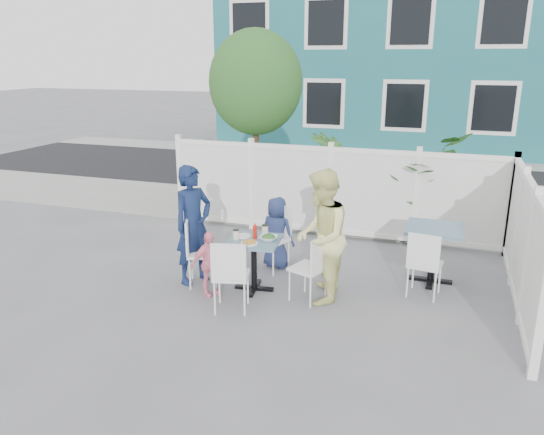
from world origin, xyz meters
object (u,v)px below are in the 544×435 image
(utility_cabinet, at_px, (215,173))
(chair_near, at_px, (230,271))
(boy, at_px, (277,233))
(toddler, at_px, (209,264))
(chair_left, at_px, (197,247))
(man, at_px, (193,225))
(chair_right, at_px, (313,263))
(woman, at_px, (321,237))
(main_table, at_px, (254,251))
(spare_table, at_px, (434,240))
(chair_back, at_px, (275,232))

(utility_cabinet, xyz_separation_m, chair_near, (2.44, -4.85, -0.07))
(boy, distance_m, toddler, 1.35)
(chair_left, xyz_separation_m, man, (-0.08, 0.09, 0.28))
(chair_right, relative_size, toddler, 1.02)
(woman, bearing_deg, main_table, -97.89)
(utility_cabinet, bearing_deg, man, -62.58)
(spare_table, bearing_deg, chair_right, -140.92)
(chair_right, height_order, boy, boy)
(chair_near, bearing_deg, chair_left, 125.54)
(chair_back, bearing_deg, chair_left, 69.53)
(chair_near, bearing_deg, spare_table, 23.02)
(chair_right, distance_m, man, 1.77)
(main_table, height_order, man, man)
(spare_table, height_order, man, man)
(chair_right, bearing_deg, boy, 59.64)
(man, bearing_deg, chair_near, -105.93)
(man, relative_size, toddler, 1.89)
(main_table, relative_size, chair_left, 0.80)
(chair_right, height_order, chair_near, chair_near)
(chair_back, bearing_deg, man, 63.99)
(utility_cabinet, height_order, boy, utility_cabinet)
(utility_cabinet, bearing_deg, chair_back, -46.42)
(boy, bearing_deg, chair_back, 85.42)
(spare_table, bearing_deg, chair_left, -159.60)
(utility_cabinet, xyz_separation_m, chair_right, (3.32, -4.22, -0.10))
(woman, height_order, toddler, woman)
(chair_left, bearing_deg, utility_cabinet, 178.56)
(chair_back, bearing_deg, chair_right, 153.04)
(main_table, bearing_deg, utility_cabinet, 120.99)
(spare_table, height_order, woman, woman)
(man, distance_m, woman, 1.81)
(utility_cabinet, bearing_deg, woman, -44.17)
(toddler, bearing_deg, main_table, -19.44)
(spare_table, relative_size, chair_near, 0.86)
(chair_right, relative_size, chair_near, 0.96)
(main_table, distance_m, chair_near, 0.73)
(woman, bearing_deg, utility_cabinet, -148.27)
(chair_near, xyz_separation_m, woman, (0.95, 0.72, 0.32))
(spare_table, relative_size, toddler, 0.91)
(woman, bearing_deg, chair_back, -140.74)
(chair_back, distance_m, boy, 0.06)
(chair_right, bearing_deg, main_table, 103.81)
(utility_cabinet, bearing_deg, chair_near, -56.89)
(main_table, height_order, chair_near, chair_near)
(main_table, distance_m, chair_right, 0.85)
(chair_right, bearing_deg, toddler, 120.52)
(man, bearing_deg, main_table, -65.87)
(chair_back, height_order, woman, woman)
(chair_back, distance_m, toddler, 1.30)
(chair_right, height_order, toddler, chair_right)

